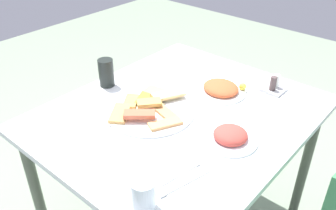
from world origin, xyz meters
TOP-DOWN VIEW (x-y plane):
  - dining_table at (0.00, 0.00)m, footprint 1.05×0.89m
  - pide_platter at (0.08, -0.09)m, footprint 0.35×0.35m
  - salad_plate_greens at (-0.23, 0.04)m, footprint 0.21×0.21m
  - salad_plate_rice at (0.03, 0.25)m, footprint 0.19×0.19m
  - soda_can at (0.05, -0.38)m, footprint 0.09×0.09m
  - drinking_glass at (0.44, 0.23)m, footprint 0.07×0.07m
  - paper_napkin at (0.29, 0.24)m, footprint 0.17×0.17m
  - fork at (0.29, 0.22)m, footprint 0.19×0.05m
  - spoon at (0.29, 0.26)m, footprint 0.19×0.06m
  - condiment_caddy at (-0.39, 0.20)m, footprint 0.09×0.09m

SIDE VIEW (x-z plane):
  - dining_table at x=0.00m, z-range 0.27..0.98m
  - paper_napkin at x=0.29m, z-range 0.70..0.71m
  - fork at x=0.29m, z-range 0.71..0.71m
  - spoon at x=0.29m, z-range 0.71..0.71m
  - pide_platter at x=0.08m, z-range 0.69..0.74m
  - salad_plate_greens at x=-0.23m, z-range 0.70..0.74m
  - salad_plate_rice at x=0.03m, z-range 0.70..0.75m
  - condiment_caddy at x=-0.39m, z-range 0.69..0.76m
  - drinking_glass at x=0.44m, z-range 0.70..0.80m
  - soda_can at x=0.05m, z-range 0.70..0.83m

